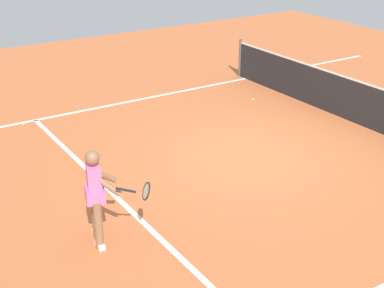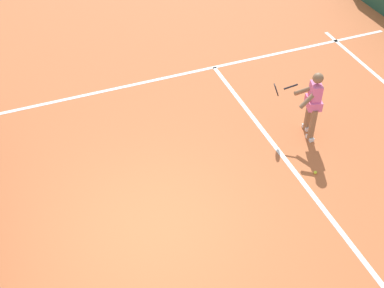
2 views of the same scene
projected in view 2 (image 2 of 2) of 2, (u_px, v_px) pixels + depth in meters
name	position (u px, v px, depth m)	size (l,w,h in m)	color
ground_plane	(153.00, 227.00, 9.43)	(23.86, 23.86, 0.00)	#C66638
service_line_marking	(303.00, 182.00, 10.27)	(8.80, 0.10, 0.01)	white
sideline_right_marking	(95.00, 93.00, 12.52)	(0.10, 16.35, 0.01)	white
tennis_player	(312.00, 102.00, 10.83)	(0.96, 0.88, 1.55)	#8C6647
tennis_ball_near	(315.00, 172.00, 10.44)	(0.07, 0.07, 0.07)	#D1E533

